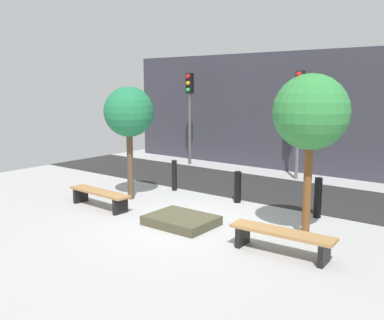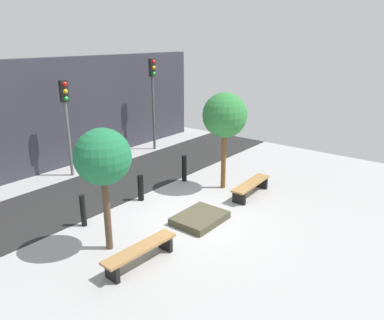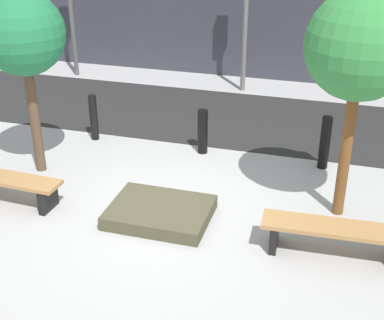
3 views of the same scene
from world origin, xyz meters
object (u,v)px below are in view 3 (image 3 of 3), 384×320
tree_behind_left_bench (23,35)px  bollard_center (325,143)px  planter_bed (160,212)px  bollard_far_left (94,117)px  bollard_left (203,132)px  bench_right (336,234)px  bench_left (2,182)px  tree_behind_right_bench (361,47)px

tree_behind_left_bench → bollard_center: (4.80, 1.50, -1.91)m
planter_bed → bollard_far_left: (-2.23, 2.42, 0.36)m
bollard_left → bench_right: bearing=-45.6°
bollard_center → bollard_left: bearing=180.0°
planter_bed → bollard_left: 2.44m
bollard_far_left → bollard_left: 2.23m
tree_behind_left_bench → bollard_center: bearing=17.3°
bench_right → bollard_left: 3.67m
bench_left → bollard_left: bearing=48.3°
bench_left → planter_bed: size_ratio=1.35×
bollard_center → bollard_far_left: bearing=180.0°
bench_left → tree_behind_left_bench: bearing=92.7°
tree_behind_right_bench → bollard_center: (-0.34, 1.50, -2.09)m
bench_right → bollard_center: (-0.34, 2.62, 0.15)m
bench_right → tree_behind_left_bench: tree_behind_left_bench is taller
planter_bed → bollard_left: (0.00, 2.42, 0.32)m
bench_right → bollard_center: 2.64m
tree_behind_right_bench → bollard_far_left: tree_behind_right_bench is taller
bench_left → planter_bed: (2.57, 0.20, -0.23)m
bollard_far_left → bollard_left: bollard_far_left is taller
bench_right → bollard_far_left: bearing=148.7°
tree_behind_right_bench → bollard_center: size_ratio=3.45×
planter_bed → tree_behind_right_bench: 3.68m
bench_right → tree_behind_right_bench: (0.00, 1.12, 2.24)m
bench_right → tree_behind_right_bench: 2.51m
tree_behind_left_bench → bollard_center: size_ratio=3.19×
bollard_far_left → bench_left: bearing=-97.3°
bollard_far_left → bollard_left: (2.23, 0.00, -0.03)m
bollard_left → planter_bed: bearing=-90.0°
bollard_left → bench_left: bearing=-134.4°
tree_behind_left_bench → bollard_center: 5.37m
bench_right → bench_left: bearing=177.3°
tree_behind_left_bench → bollard_far_left: bearing=77.3°
bench_right → planter_bed: size_ratio=1.34×
bollard_center → planter_bed: bearing=-132.7°
bench_right → tree_behind_left_bench: size_ratio=0.64×
planter_bed → bench_right: bearing=-4.5°
planter_bed → bollard_left: bollard_left is taller
tree_behind_left_bench → tree_behind_right_bench: (5.13, 0.00, 0.18)m
bench_right → tree_behind_right_bench: bearing=87.3°
bench_left → tree_behind_right_bench: 5.71m
bench_right → planter_bed: 2.58m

